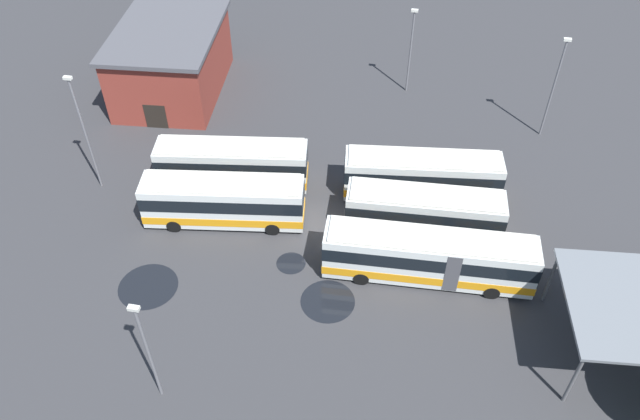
{
  "coord_description": "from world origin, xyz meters",
  "views": [
    {
      "loc": [
        -5.56,
        30.25,
        30.93
      ],
      "look_at": [
        0.15,
        -0.07,
        1.57
      ],
      "focal_mm": 35.33,
      "sensor_mm": 36.0,
      "label": 1
    }
  ],
  "objects": [
    {
      "name": "ground_plane",
      "position": [
        0.0,
        0.0,
        0.0
      ],
      "size": [
        91.08,
        91.08,
        0.0
      ],
      "primitive_type": "plane",
      "color": "#333335"
    },
    {
      "name": "bus_row0_slot0",
      "position": [
        -6.4,
        -4.54,
        1.89
      ],
      "size": [
        11.27,
        3.82,
        3.58
      ],
      "color": "silver",
      "rests_on": "ground_plane"
    },
    {
      "name": "bus_row0_slot1",
      "position": [
        -6.78,
        -0.75,
        1.89
      ],
      "size": [
        10.52,
        3.06,
        3.58
      ],
      "color": "silver",
      "rests_on": "ground_plane"
    },
    {
      "name": "bus_row0_slot2",
      "position": [
        -7.39,
        3.15,
        1.89
      ],
      "size": [
        13.21,
        3.11,
        3.58
      ],
      "color": "silver",
      "rests_on": "ground_plane"
    },
    {
      "name": "bus_row1_slot0",
      "position": [
        7.25,
        -3.3,
        1.89
      ],
      "size": [
        11.15,
        4.05,
        3.58
      ],
      "color": "silver",
      "rests_on": "ground_plane"
    },
    {
      "name": "bus_row1_slot1",
      "position": [
        6.72,
        0.6,
        1.89
      ],
      "size": [
        11.21,
        4.04,
        3.58
      ],
      "color": "silver",
      "rests_on": "ground_plane"
    },
    {
      "name": "depot_building",
      "position": [
        15.97,
        -14.62,
        2.96
      ],
      "size": [
        9.52,
        12.74,
        5.88
      ],
      "color": "maroon",
      "rests_on": "ground_plane"
    },
    {
      "name": "lamp_post_near_entrance",
      "position": [
        -15.53,
        -13.9,
        4.71
      ],
      "size": [
        0.56,
        0.28,
        8.58
      ],
      "color": "slate",
      "rests_on": "ground_plane"
    },
    {
      "name": "lamp_post_by_building",
      "position": [
        -4.22,
        -18.36,
        4.24
      ],
      "size": [
        0.56,
        0.28,
        7.66
      ],
      "color": "slate",
      "rests_on": "ground_plane"
    },
    {
      "name": "lamp_post_mid_lot",
      "position": [
        16.92,
        -1.29,
        5.08
      ],
      "size": [
        0.56,
        0.28,
        9.32
      ],
      "color": "slate",
      "rests_on": "ground_plane"
    },
    {
      "name": "lamp_post_far_corner",
      "position": [
        6.27,
        14.18,
        4.22
      ],
      "size": [
        0.56,
        0.28,
        7.62
      ],
      "color": "slate",
      "rests_on": "ground_plane"
    },
    {
      "name": "puddle_centre_drain",
      "position": [
        9.85,
        7.22,
        0.0
      ],
      "size": [
        3.78,
        3.78,
        0.01
      ],
      "primitive_type": "cylinder",
      "color": "black",
      "rests_on": "ground_plane"
    },
    {
      "name": "puddle_between_rows",
      "position": [
        -1.53,
        6.28,
        0.0
      ],
      "size": [
        3.39,
        3.39,
        0.01
      ],
      "primitive_type": "cylinder",
      "color": "black",
      "rests_on": "ground_plane"
    },
    {
      "name": "puddle_near_shelter",
      "position": [
        -4.26,
        -6.71,
        0.0
      ],
      "size": [
        2.18,
        2.18,
        0.01
      ],
      "primitive_type": "cylinder",
      "color": "black",
      "rests_on": "ground_plane"
    },
    {
      "name": "puddle_back_corner",
      "position": [
        1.39,
        3.63,
        0.0
      ],
      "size": [
        1.93,
        1.93,
        0.01
      ],
      "primitive_type": "cylinder",
      "color": "black",
      "rests_on": "ground_plane"
    },
    {
      "name": "puddle_front_lane",
      "position": [
        -9.24,
        -7.04,
        0.0
      ],
      "size": [
        4.28,
        4.28,
        0.01
      ],
      "primitive_type": "cylinder",
      "color": "black",
      "rests_on": "ground_plane"
    }
  ]
}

